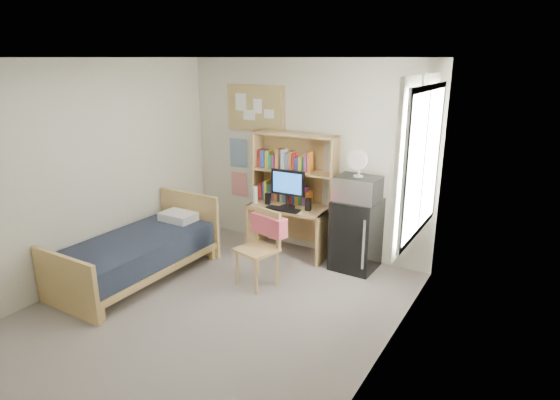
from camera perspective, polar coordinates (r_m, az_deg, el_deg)
The scene contains 25 objects.
floor at distance 5.19m, azimuth -8.29°, elevation -13.39°, with size 3.60×4.20×0.02m, color gray.
ceiling at distance 4.49m, azimuth -9.76°, elevation 16.76°, with size 3.60×4.20×0.02m, color silver.
wall_back at distance 6.38m, azimuth 3.06°, elevation 5.21°, with size 3.60×0.04×2.60m, color beige.
wall_left at distance 5.95m, azimuth -22.55°, elevation 3.06°, with size 0.04×4.20×2.60m, color beige.
wall_right at distance 3.83m, azimuth 12.41°, elevation -3.25°, with size 0.04×4.20×2.60m, color beige.
window_unit at distance 4.88m, azimuth 16.59°, elevation 4.46°, with size 0.10×1.40×1.70m, color white.
curtain_left at distance 4.51m, azimuth 14.93°, elevation 3.60°, with size 0.04×0.55×1.70m, color beige.
curtain_right at distance 5.27m, azimuth 17.37°, elevation 5.28°, with size 0.04×0.55×1.70m, color beige.
bulletin_board at distance 6.66m, azimuth -2.99°, elevation 11.12°, with size 0.94×0.03×0.64m, color tan.
poster_wave at distance 6.95m, azimuth -5.09°, elevation 5.72°, with size 0.30×0.01×0.42m, color #215385.
poster_japan at distance 7.05m, azimuth -5.00°, elevation 1.98°, with size 0.28×0.01×0.36m, color red.
desk at distance 6.42m, azimuth 1.17°, elevation -3.62°, with size 1.09×0.54×0.68m, color tan.
desk_chair at distance 5.49m, azimuth -2.87°, elevation -6.01°, with size 0.45×0.45×0.91m, color tan.
mini_fridge at distance 6.01m, azimuth 9.26°, elevation -4.16°, with size 0.53×0.53×0.91m, color black.
bed at distance 5.99m, azimuth -17.01°, elevation -6.80°, with size 0.95×1.89×0.52m, color black.
hutch at distance 6.31m, azimuth 1.83°, elevation 3.80°, with size 1.18×0.30×0.96m, color tan.
monitor at distance 6.19m, azimuth 0.95°, elevation 1.35°, with size 0.48×0.04×0.51m, color black.
keyboard at distance 6.14m, azimuth 0.35°, elevation -1.14°, with size 0.46×0.15×0.02m, color black.
speaker_left at distance 6.37m, azimuth -1.46°, elevation 0.18°, with size 0.06×0.06×0.16m, color black.
speaker_right at distance 6.11m, azimuth 3.45°, elevation -0.56°, with size 0.07×0.07×0.16m, color black.
water_bottle at distance 6.41m, azimuth -3.04°, elevation 0.62°, with size 0.07×0.07×0.23m, color white.
hoodie at distance 5.53m, azimuth -1.38°, elevation -3.05°, with size 0.49×0.15×0.23m, color #EF5B6B.
microwave at distance 5.81m, azimuth 9.47°, elevation 1.36°, with size 0.52×0.40×0.30m, color silver.
desk_fan at distance 5.73m, azimuth 9.61°, elevation 4.29°, with size 0.25×0.25×0.31m, color white.
pillow at distance 6.36m, azimuth -12.30°, elevation -1.98°, with size 0.45×0.32×0.11m, color white.
Camera 1 is at (2.88, -3.44, 2.60)m, focal length 30.00 mm.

